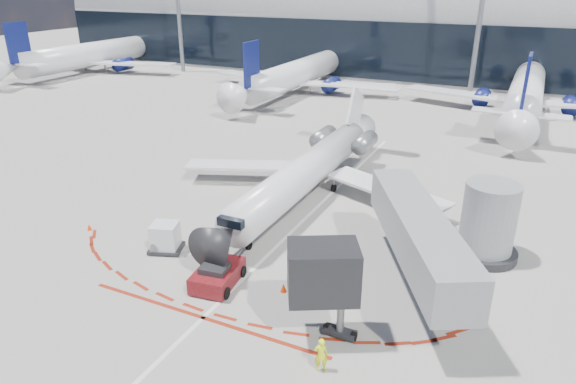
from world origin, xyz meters
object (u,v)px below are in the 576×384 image
at_px(regional_jet, 311,167).
at_px(uld_container, 165,238).
at_px(pushback_tug, 217,275).
at_px(ramp_worker, 321,355).

relative_size(regional_jet, uld_container, 11.23).
height_order(pushback_tug, ramp_worker, ramp_worker).
height_order(pushback_tug, uld_container, uld_container).
relative_size(pushback_tug, ramp_worker, 3.19).
bearing_deg(uld_container, regional_jet, 49.64).
xyz_separation_m(regional_jet, pushback_tug, (0.41, -14.18, -1.68)).
relative_size(ramp_worker, uld_container, 0.69).
bearing_deg(regional_jet, uld_container, -110.51).
height_order(ramp_worker, uld_container, uld_container).
xyz_separation_m(pushback_tug, ramp_worker, (7.80, -3.82, 0.24)).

